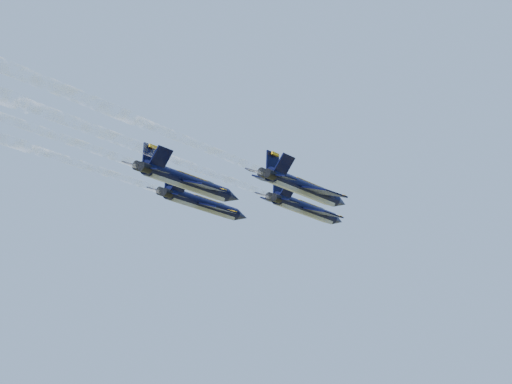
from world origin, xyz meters
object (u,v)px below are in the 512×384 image
at_px(jet_lead, 307,209).
at_px(jet_left, 204,205).
at_px(jet_right, 305,188).
at_px(jet_slot, 189,183).

xyz_separation_m(jet_lead, jet_left, (-12.63, -9.93, 0.00)).
bearing_deg(jet_lead, jet_right, -54.83).
height_order(jet_left, jet_slot, same).
xyz_separation_m(jet_lead, jet_slot, (-7.09, -24.74, 0.00)).
distance_m(jet_left, jet_slot, 15.81).
bearing_deg(jet_lead, jet_slot, -90.27).
bearing_deg(jet_right, jet_slot, -126.55).
bearing_deg(jet_left, jet_lead, 53.92).
height_order(jet_lead, jet_slot, same).
relative_size(jet_lead, jet_right, 1.00).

